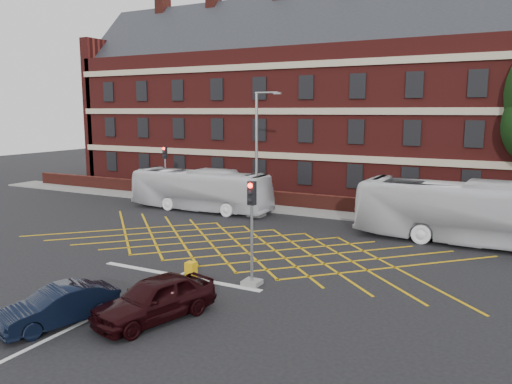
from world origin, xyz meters
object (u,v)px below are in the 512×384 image
at_px(bus_left, 200,190).
at_px(car_maroon, 155,298).
at_px(street_lamp, 257,175).
at_px(car_navy, 59,306).
at_px(bus_right, 473,213).
at_px(utility_cabinet, 191,273).
at_px(direction_signs, 171,182).
at_px(traffic_light_near, 252,243).
at_px(traffic_light_far, 166,178).

height_order(bus_left, car_maroon, bus_left).
bearing_deg(street_lamp, car_navy, -83.60).
bearing_deg(bus_right, utility_cabinet, 143.03).
relative_size(bus_right, car_navy, 3.14).
xyz_separation_m(direction_signs, utility_cabinet, (12.88, -15.82, -0.92)).
height_order(car_navy, traffic_light_near, traffic_light_near).
distance_m(bus_right, utility_cabinet, 15.44).
distance_m(car_navy, direction_signs, 23.94).
bearing_deg(traffic_light_near, direction_signs, 135.67).
bearing_deg(direction_signs, utility_cabinet, -50.85).
distance_m(bus_left, car_navy, 19.50).
distance_m(bus_left, traffic_light_near, 15.99).
distance_m(street_lamp, utility_cabinet, 13.77).
xyz_separation_m(bus_right, direction_signs, (-22.59, 3.88, -0.32)).
height_order(traffic_light_far, street_lamp, street_lamp).
distance_m(bus_right, car_navy, 20.64).
bearing_deg(bus_left, traffic_light_far, 65.79).
relative_size(street_lamp, direction_signs, 3.74).
height_order(car_maroon, street_lamp, street_lamp).
distance_m(car_maroon, traffic_light_far, 23.18).
xyz_separation_m(bus_right, utility_cabinet, (-9.71, -11.94, -1.24)).
height_order(bus_left, bus_right, bus_right).
bearing_deg(utility_cabinet, traffic_light_near, 23.48).
height_order(bus_right, traffic_light_far, traffic_light_far).
relative_size(car_maroon, utility_cabinet, 4.79).
relative_size(car_maroon, direction_signs, 1.99).
distance_m(car_maroon, utility_cabinet, 3.65).
relative_size(car_navy, car_maroon, 0.89).
xyz_separation_m(car_navy, direction_signs, (-11.28, 21.11, 0.74)).
distance_m(car_navy, utility_cabinet, 5.53).
relative_size(bus_right, traffic_light_near, 2.85).
distance_m(traffic_light_far, utility_cabinet, 19.85).
relative_size(traffic_light_far, utility_cabinet, 4.68).
bearing_deg(bus_right, car_navy, 148.86).
xyz_separation_m(bus_left, traffic_light_near, (10.51, -12.04, 0.29)).
xyz_separation_m(bus_left, traffic_light_far, (-4.63, 2.04, 0.29)).
bearing_deg(traffic_light_near, car_maroon, -106.44).
distance_m(bus_right, street_lamp, 13.47).
relative_size(bus_right, direction_signs, 5.53).
relative_size(bus_left, bus_right, 0.87).
relative_size(traffic_light_near, street_lamp, 0.52).
bearing_deg(bus_left, direction_signs, 58.80).
bearing_deg(utility_cabinet, street_lamp, 105.67).
xyz_separation_m(traffic_light_far, utility_cabinet, (12.84, -15.08, -1.31)).
bearing_deg(bus_left, street_lamp, -89.95).
xyz_separation_m(bus_right, car_maroon, (-8.75, -15.45, -0.95)).
height_order(bus_left, street_lamp, street_lamp).
distance_m(bus_left, traffic_light_far, 5.07).
relative_size(car_maroon, traffic_light_near, 1.02).
xyz_separation_m(car_maroon, street_lamp, (-4.63, 16.58, 2.03)).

